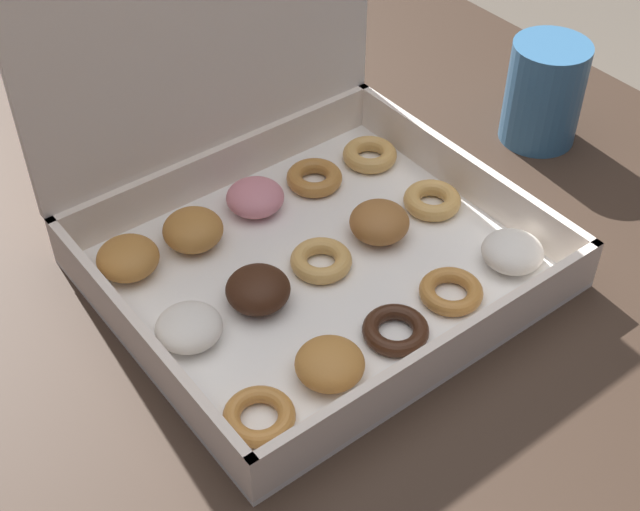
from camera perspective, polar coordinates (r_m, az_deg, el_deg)
name	(u,v)px	position (r m, az deg, el deg)	size (l,w,h in m)	color
dining_table	(343,354)	(0.86, 1.47, -6.33)	(0.90, 1.02, 0.73)	#38281E
donut_box	(282,182)	(0.76, -2.47, 4.71)	(0.36, 0.32, 0.37)	white
coffee_mug	(544,91)	(0.94, 14.17, 10.17)	(0.08, 0.08, 0.11)	teal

